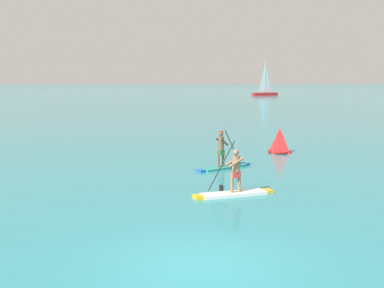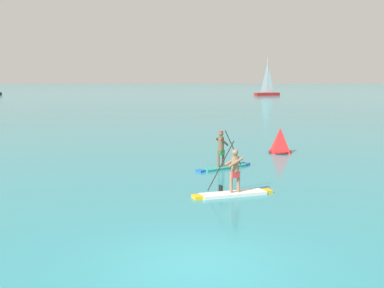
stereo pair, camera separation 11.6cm
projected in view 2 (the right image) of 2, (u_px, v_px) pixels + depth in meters
ground at (197, 266)px, 10.50m from camera, size 440.00×440.00×0.00m
paddleboarder_mid_center at (233, 185)px, 16.63m from camera, size 2.87×1.23×1.87m
paddleboarder_far_right at (223, 159)px, 21.45m from camera, size 2.59×2.00×1.79m
race_marker_buoy at (280, 142)px, 25.72m from camera, size 1.39×1.39×1.34m
sailboat_right_horizon at (267, 90)px, 98.15m from camera, size 5.41×2.89×7.52m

